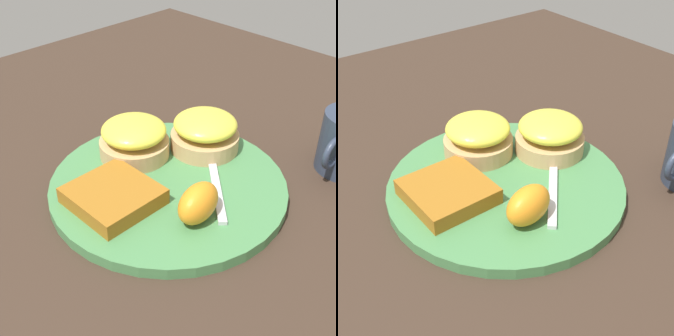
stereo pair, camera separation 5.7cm
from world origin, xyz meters
TOP-DOWN VIEW (x-y plane):
  - ground_plane at (0.00, 0.00)m, footprint 1.10×1.10m
  - plate at (0.00, 0.00)m, footprint 0.29×0.29m
  - sandwich_benedict_left at (-0.09, -0.02)m, footprint 0.09×0.09m
  - sandwich_benedict_right at (-0.01, -0.07)m, footprint 0.09×0.09m
  - hashbrown_patty at (0.07, -0.01)m, footprint 0.09×0.09m
  - orange_wedge at (0.03, 0.07)m, footprint 0.07×0.05m
  - fork at (-0.08, 0.00)m, footprint 0.17×0.18m

SIDE VIEW (x-z plane):
  - ground_plane at x=0.00m, z-range 0.00..0.00m
  - plate at x=0.00m, z-range 0.00..0.01m
  - fork at x=-0.08m, z-range 0.01..0.02m
  - hashbrown_patty at x=0.07m, z-range 0.01..0.03m
  - orange_wedge at x=0.03m, z-range 0.01..0.06m
  - sandwich_benedict_left at x=-0.09m, z-range 0.01..0.07m
  - sandwich_benedict_right at x=-0.01m, z-range 0.01..0.07m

